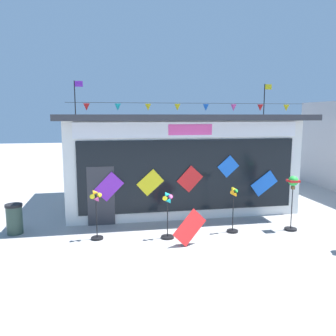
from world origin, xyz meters
TOP-DOWN VIEW (x-y plane):
  - ground_plane at (0.00, 0.00)m, footprint 80.00×80.00m
  - kite_shop_building at (1.00, 5.97)m, footprint 8.87×6.19m
  - wind_spinner_far_left at (-2.18, 1.93)m, footprint 0.36×0.36m
  - wind_spinner_left at (-0.08, 1.64)m, footprint 0.40×0.40m
  - wind_spinner_center_left at (2.05, 1.80)m, footprint 0.36×0.36m
  - wind_spinner_center_right at (3.97, 1.66)m, footprint 0.40×0.40m
  - trash_bin at (-4.71, 2.90)m, footprint 0.52×0.52m
  - display_kite_on_ground at (0.43, 0.98)m, footprint 1.04×0.28m

SIDE VIEW (x-z plane):
  - ground_plane at x=0.00m, z-range 0.00..0.00m
  - trash_bin at x=-4.71m, z-range 0.01..0.96m
  - display_kite_on_ground at x=0.43m, z-range 0.00..1.04m
  - wind_spinner_left at x=-0.08m, z-range 0.01..1.45m
  - wind_spinner_center_left at x=2.05m, z-range 0.00..1.47m
  - wind_spinner_far_left at x=-2.18m, z-range 0.09..1.60m
  - wind_spinner_center_right at x=3.97m, z-range 0.41..2.19m
  - kite_shop_building at x=1.00m, z-range -0.64..4.38m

